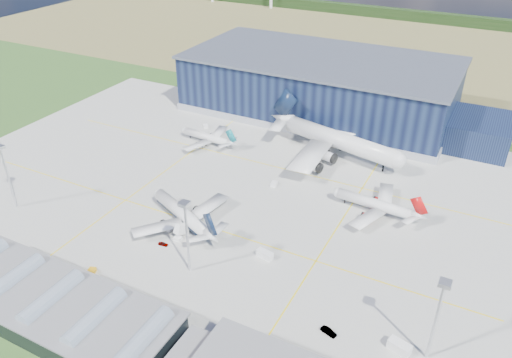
# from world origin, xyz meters

# --- Properties ---
(ground) EXTENTS (600.00, 600.00, 0.00)m
(ground) POSITION_xyz_m (0.00, 0.00, 0.00)
(ground) COLOR #2F541F
(ground) RESTS_ON ground
(apron) EXTENTS (220.00, 160.00, 0.08)m
(apron) POSITION_xyz_m (0.00, 10.00, 0.03)
(apron) COLOR #9D9D98
(apron) RESTS_ON ground
(farmland) EXTENTS (600.00, 220.00, 0.01)m
(farmland) POSITION_xyz_m (0.00, 220.00, 0.00)
(farmland) COLOR olive
(farmland) RESTS_ON ground
(treeline) EXTENTS (600.00, 8.00, 8.00)m
(treeline) POSITION_xyz_m (0.00, 300.00, 4.00)
(treeline) COLOR black
(treeline) RESTS_ON ground
(hangar) EXTENTS (145.00, 62.00, 26.10)m
(hangar) POSITION_xyz_m (2.81, 94.80, 11.62)
(hangar) COLOR black
(hangar) RESTS_ON ground
(glass_concourse) EXTENTS (78.00, 23.00, 8.60)m
(glass_concourse) POSITION_xyz_m (-6.45, -60.00, 3.69)
(glass_concourse) COLOR black
(glass_concourse) RESTS_ON ground
(light_mast_west) EXTENTS (2.60, 2.60, 23.00)m
(light_mast_west) POSITION_xyz_m (-60.00, -30.00, 15.43)
(light_mast_west) COLOR silver
(light_mast_west) RESTS_ON ground
(light_mast_center) EXTENTS (2.60, 2.60, 23.00)m
(light_mast_center) POSITION_xyz_m (10.00, -30.00, 15.43)
(light_mast_center) COLOR silver
(light_mast_center) RESTS_ON ground
(light_mast_east) EXTENTS (2.60, 2.60, 23.00)m
(light_mast_east) POSITION_xyz_m (75.00, -30.00, 15.43)
(light_mast_east) COLOR silver
(light_mast_east) RESTS_ON ground
(airliner_navy) EXTENTS (47.60, 47.20, 11.85)m
(airliner_navy) POSITION_xyz_m (-4.75, -12.00, 5.92)
(airliner_navy) COLOR silver
(airliner_navy) RESTS_ON ground
(airliner_red) EXTENTS (34.78, 34.13, 10.53)m
(airliner_red) POSITION_xyz_m (47.59, 22.00, 5.27)
(airliner_red) COLOR silver
(airliner_red) RESTS_ON ground
(airliner_widebody) EXTENTS (76.24, 75.23, 20.62)m
(airliner_widebody) POSITION_xyz_m (24.06, 55.00, 10.31)
(airliner_widebody) COLOR silver
(airliner_widebody) RESTS_ON ground
(airliner_regional) EXTENTS (30.72, 30.16, 9.27)m
(airliner_regional) POSITION_xyz_m (-28.50, 40.00, 4.63)
(airliner_regional) COLOR silver
(airliner_regional) RESTS_ON ground
(gse_tug_a) EXTENTS (2.86, 3.62, 1.32)m
(gse_tug_a) POSITION_xyz_m (-13.61, -43.89, 0.66)
(gse_tug_a) COLOR orange
(gse_tug_a) RESTS_ON ground
(gse_van_a) EXTENTS (5.33, 3.10, 2.19)m
(gse_van_a) POSITION_xyz_m (26.10, -15.26, 1.09)
(gse_van_a) COLOR white
(gse_van_a) RESTS_ON ground
(gse_cart_a) EXTENTS (2.46, 3.31, 1.32)m
(gse_cart_a) POSITION_xyz_m (11.14, 22.23, 0.66)
(gse_cart_a) COLOR white
(gse_cart_a) RESTS_ON ground
(gse_cart_b) EXTENTS (3.47, 3.60, 1.30)m
(gse_cart_b) POSITION_xyz_m (-37.43, 53.01, 0.65)
(gse_cart_b) COLOR white
(gse_cart_b) RESTS_ON ground
(gse_van_c) EXTENTS (5.82, 3.86, 2.56)m
(gse_van_c) POSITION_xyz_m (68.91, -31.08, 1.28)
(gse_van_c) COLOR white
(gse_van_c) RESTS_ON ground
(airstair) EXTENTS (2.78, 5.19, 3.15)m
(airstair) POSITION_xyz_m (-1.25, -17.47, 1.58)
(airstair) COLOR white
(airstair) RESTS_ON ground
(car_a) EXTENTS (3.24, 1.67, 1.06)m
(car_a) POSITION_xyz_m (-3.53, -24.26, 0.53)
(car_a) COLOR #99999E
(car_a) RESTS_ON ground
(car_b) EXTENTS (4.35, 2.56, 1.35)m
(car_b) POSITION_xyz_m (52.56, -33.77, 0.68)
(car_b) COLOR #99999E
(car_b) RESTS_ON ground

